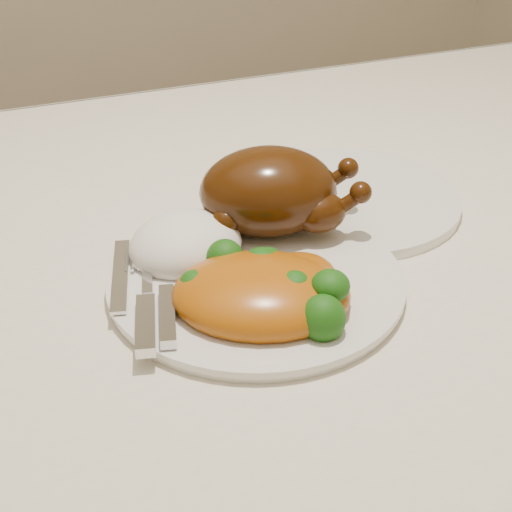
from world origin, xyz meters
name	(u,v)px	position (x,y,z in m)	size (l,w,h in m)	color
dining_table	(138,384)	(0.00, 0.00, 0.67)	(1.60, 0.90, 0.76)	brown
tablecloth	(131,321)	(0.00, 0.00, 0.74)	(1.73, 1.03, 0.18)	beige
dinner_plate	(256,281)	(0.11, -0.03, 0.77)	(0.25, 0.25, 0.01)	white
side_plate	(343,198)	(0.25, 0.08, 0.77)	(0.24, 0.24, 0.01)	white
roast_chicken	(273,191)	(0.15, 0.04, 0.82)	(0.17, 0.13, 0.08)	#3F1F06
rice_mound	(186,245)	(0.06, 0.03, 0.79)	(0.12, 0.11, 0.05)	white
mac_and_cheese	(266,291)	(0.10, -0.07, 0.79)	(0.18, 0.16, 0.05)	#B35B0B
cutlery	(147,304)	(0.01, -0.04, 0.78)	(0.06, 0.17, 0.01)	silver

